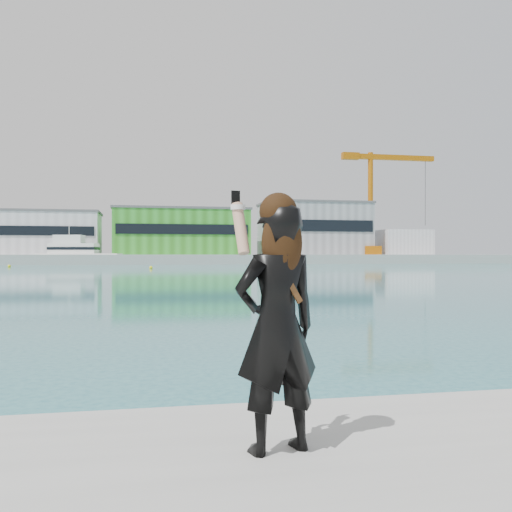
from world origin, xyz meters
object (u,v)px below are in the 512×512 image
Objects in this scene: buoy_far at (9,267)px; woman at (277,319)px; dock_crane at (375,199)px; motor_yacht at (76,254)px; buoy_near at (151,269)px.

buoy_far is 0.29× the size of woman.
dock_crane reaches higher than motor_yacht.
motor_yacht is 34.60× the size of buoy_near.
woman is (13.68, -115.45, -0.51)m from motor_yacht.
woman is at bearing -90.37° from buoy_near.
buoy_far is at bearing -98.98° from motor_yacht.
woman is (-53.26, -122.27, -13.39)m from dock_crane.
buoy_near is at bearing -33.94° from buoy_far.
motor_yacht is (-66.94, -6.81, -12.88)m from dock_crane.
buoy_far is (-22.30, 15.01, 0.00)m from buoy_near.
dock_crane is at bearing 17.95° from motor_yacht.
motor_yacht is 116.26m from woman.
dock_crane is 48.00× the size of buoy_far.
woman is at bearing -113.54° from dock_crane.
woman is at bearing -71.10° from motor_yacht.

